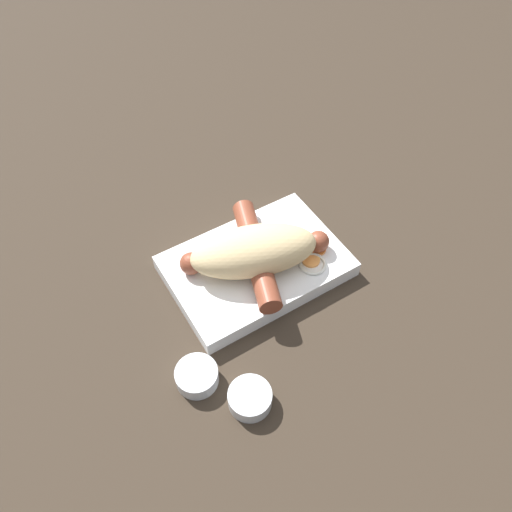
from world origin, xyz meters
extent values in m
plane|color=#33281E|center=(0.00, 0.00, 0.00)|extent=(3.00, 3.00, 0.00)
cube|color=white|center=(0.00, 0.00, 0.01)|extent=(0.24, 0.16, 0.02)
ellipsoid|color=#DBBC84|center=(-0.01, -0.01, 0.06)|extent=(0.19, 0.13, 0.06)
cylinder|color=brown|center=(0.00, 0.00, 0.04)|extent=(0.09, 0.18, 0.03)
sphere|color=brown|center=(0.08, -0.03, 0.04)|extent=(0.03, 0.03, 0.03)
sphere|color=brown|center=(-0.08, 0.03, 0.04)|extent=(0.03, 0.03, 0.03)
cylinder|color=#F99E4C|center=(0.06, -0.04, 0.03)|extent=(0.03, 0.03, 0.00)
cylinder|color=orange|center=(0.08, -0.03, 0.03)|extent=(0.04, 0.04, 0.00)
torus|color=silver|center=(0.06, -0.05, 0.03)|extent=(0.04, 0.04, 0.00)
cylinder|color=silver|center=(-0.15, -0.10, 0.01)|extent=(0.05, 0.05, 0.02)
cylinder|color=#4C662D|center=(-0.15, -0.10, 0.00)|extent=(0.04, 0.04, 0.01)
cylinder|color=silver|center=(-0.11, -0.16, 0.01)|extent=(0.05, 0.05, 0.02)
cylinder|color=gold|center=(-0.11, -0.16, 0.00)|extent=(0.04, 0.04, 0.01)
camera|label=1|loc=(-0.22, -0.36, 0.57)|focal=35.00mm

